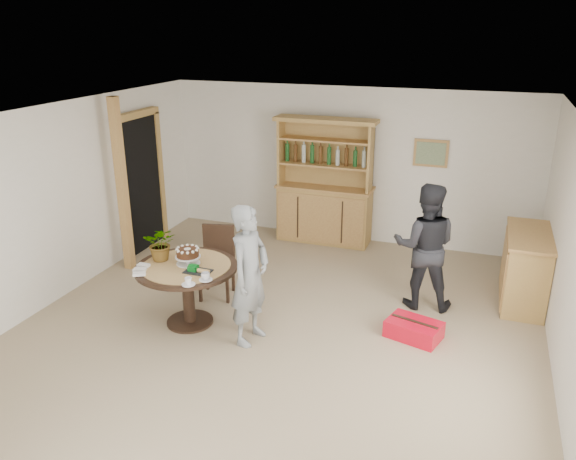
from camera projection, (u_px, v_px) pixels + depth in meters
The scene contains 17 objects.
ground at pixel (270, 340), 6.44m from camera, with size 7.00×7.00×0.00m, color tan.
room_shell at pixel (269, 195), 5.84m from camera, with size 6.04×7.04×2.52m.
doorway at pixel (141, 181), 8.75m from camera, with size 0.13×1.10×2.18m.
pine_post at pixel (122, 186), 7.92m from camera, with size 0.12×0.12×2.50m, color tan.
hutch at pixel (325, 201), 9.16m from camera, with size 1.62×0.54×2.04m.
sideboard at pixel (526, 268), 7.18m from camera, with size 0.54×1.26×0.94m.
dining_table at pixel (187, 277), 6.61m from camera, with size 1.20×1.20×0.76m.
dining_chair at pixel (217, 257), 7.37m from camera, with size 0.50×0.50×0.95m.
birthday_cake at pixel (188, 254), 6.55m from camera, with size 0.30×0.30×0.20m.
flower_vase at pixel (161, 243), 6.63m from camera, with size 0.38×0.33×0.42m, color #3F7233.
gift_tray at pixel (197, 270), 6.37m from camera, with size 0.30×0.20×0.08m.
coffee_cup_a at pixel (206, 277), 6.17m from camera, with size 0.15×0.15×0.09m.
coffee_cup_b at pixel (188, 282), 6.06m from camera, with size 0.15×0.15×0.08m.
napkins at pixel (141, 270), 6.40m from camera, with size 0.24×0.33×0.03m.
teen_boy at pixel (250, 275), 6.18m from camera, with size 0.59×0.39×1.61m, color gray.
adult_person at pixel (425, 246), 6.97m from camera, with size 0.79×0.61×1.62m, color black.
red_suitcase at pixel (414, 329), 6.47m from camera, with size 0.69×0.55×0.21m.
Camera 1 is at (2.08, -5.20, 3.42)m, focal length 35.00 mm.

